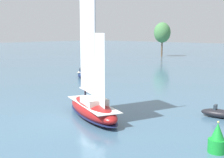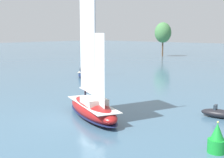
{
  "view_description": "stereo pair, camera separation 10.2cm",
  "coord_description": "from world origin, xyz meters",
  "px_view_note": "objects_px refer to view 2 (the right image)",
  "views": [
    {
      "loc": [
        21.96,
        -21.74,
        8.69
      ],
      "look_at": [
        0.0,
        3.0,
        3.62
      ],
      "focal_mm": 50.0,
      "sensor_mm": 36.0,
      "label": 1
    },
    {
      "loc": [
        22.04,
        -21.67,
        8.69
      ],
      "look_at": [
        0.0,
        3.0,
        3.62
      ],
      "focal_mm": 50.0,
      "sensor_mm": 36.0,
      "label": 2
    }
  ],
  "objects_px": {
    "motor_tender": "(219,113)",
    "tree_shore_center": "(163,33)",
    "channel_buoy": "(217,140)",
    "sailboat_moored_far_slip": "(85,72)",
    "sailboat_main": "(92,107)"
  },
  "relations": [
    {
      "from": "sailboat_moored_far_slip",
      "to": "channel_buoy",
      "type": "relative_size",
      "value": 4.72
    },
    {
      "from": "sailboat_moored_far_slip",
      "to": "motor_tender",
      "type": "xyz_separation_m",
      "value": [
        31.96,
        -11.37,
        -0.31
      ]
    },
    {
      "from": "tree_shore_center",
      "to": "channel_buoy",
      "type": "bearing_deg",
      "value": -54.81
    },
    {
      "from": "motor_tender",
      "to": "channel_buoy",
      "type": "relative_size",
      "value": 1.59
    },
    {
      "from": "tree_shore_center",
      "to": "channel_buoy",
      "type": "height_order",
      "value": "tree_shore_center"
    },
    {
      "from": "sailboat_moored_far_slip",
      "to": "channel_buoy",
      "type": "bearing_deg",
      "value": -29.86
    },
    {
      "from": "tree_shore_center",
      "to": "sailboat_main",
      "type": "height_order",
      "value": "sailboat_main"
    },
    {
      "from": "sailboat_main",
      "to": "sailboat_moored_far_slip",
      "type": "bearing_deg",
      "value": 138.3
    },
    {
      "from": "sailboat_main",
      "to": "channel_buoy",
      "type": "bearing_deg",
      "value": -2.48
    },
    {
      "from": "sailboat_moored_far_slip",
      "to": "tree_shore_center",
      "type": "bearing_deg",
      "value": 106.36
    },
    {
      "from": "motor_tender",
      "to": "tree_shore_center",
      "type": "bearing_deg",
      "value": 126.81
    },
    {
      "from": "tree_shore_center",
      "to": "sailboat_main",
      "type": "bearing_deg",
      "value": -62.34
    },
    {
      "from": "sailboat_moored_far_slip",
      "to": "motor_tender",
      "type": "distance_m",
      "value": 33.92
    },
    {
      "from": "motor_tender",
      "to": "channel_buoy",
      "type": "height_order",
      "value": "channel_buoy"
    },
    {
      "from": "sailboat_main",
      "to": "motor_tender",
      "type": "xyz_separation_m",
      "value": [
        9.63,
        8.52,
        -0.68
      ]
    }
  ]
}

